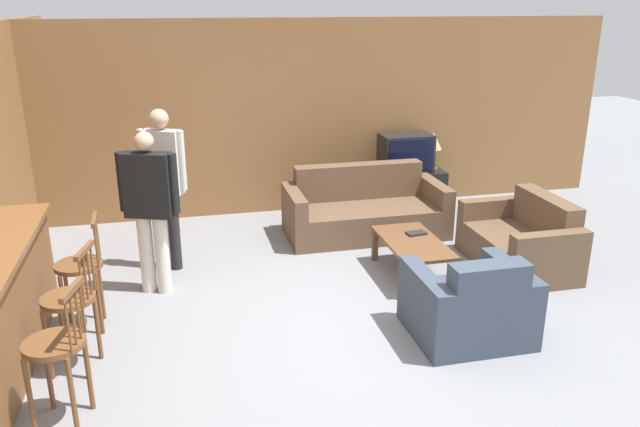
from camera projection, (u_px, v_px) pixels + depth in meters
ground_plane at (358, 330)px, 5.60m from camera, size 24.00×24.00×0.00m
wall_back at (285, 118)px, 8.43m from camera, size 9.40×0.08×2.60m
bar_chair_near at (57, 352)px, 4.21m from camera, size 0.50×0.50×1.04m
bar_chair_mid at (71, 306)px, 4.85m from camera, size 0.49×0.49×1.04m
bar_chair_far at (81, 272)px, 5.46m from camera, size 0.43×0.43×1.04m
couch_far at (364, 211)px, 7.85m from camera, size 1.98×0.92×0.83m
armchair_near at (470, 306)px, 5.41m from camera, size 0.97×0.87×0.81m
loveseat_right at (522, 242)px, 6.86m from camera, size 0.84×1.33×0.80m
coffee_table at (413, 246)px, 6.59m from camera, size 0.58×1.09×0.40m
tv_unit at (404, 190)px, 8.78m from camera, size 1.09×0.54×0.55m
tv at (406, 153)px, 8.61m from camera, size 0.70×0.44×0.52m
book_on_table at (416, 233)px, 6.76m from camera, size 0.22×0.15×0.02m
table_lamp at (433, 142)px, 8.65m from camera, size 0.25×0.25×0.53m
person_by_window at (164, 180)px, 6.58m from camera, size 0.47×0.31×1.76m
person_by_counter at (150, 205)px, 6.07m from camera, size 0.57×0.34×1.64m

